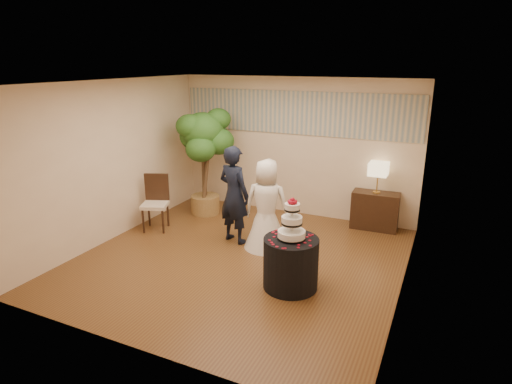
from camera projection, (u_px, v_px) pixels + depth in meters
The scene contains 15 objects.
floor at pixel (240, 259), 6.97m from camera, with size 5.00×5.00×0.00m, color brown.
ceiling at pixel (238, 82), 6.14m from camera, with size 5.00×5.00×0.00m, color white.
wall_back at pixel (295, 147), 8.72m from camera, with size 5.00×0.06×2.80m, color beige.
wall_front at pixel (129, 234), 4.39m from camera, with size 5.00×0.06×2.80m, color beige.
wall_left at pixel (113, 161), 7.56m from camera, with size 0.06×5.00×2.80m, color beige.
wall_right at pixel (410, 198), 5.55m from camera, with size 0.06×5.00×2.80m, color beige.
mural_border at pixel (295, 113), 8.49m from camera, with size 4.90×0.02×0.85m, color #A7A99B.
groom at pixel (234, 195), 7.42m from camera, with size 0.63×0.41×1.73m, color black.
bride at pixel (267, 204), 7.20m from camera, with size 0.77×0.77×1.56m, color white.
cake_table at pixel (291, 263), 6.02m from camera, with size 0.78×0.78×0.75m, color black.
wedding_cake at pixel (292, 219), 5.82m from camera, with size 0.39×0.39×0.60m, color white, non-canonical shape.
console at pixel (375, 211), 8.14m from camera, with size 0.87×0.39×0.72m, color black.
table_lamp at pixel (378, 178), 7.94m from camera, with size 0.34×0.34×0.58m, color beige, non-canonical shape.
ficus_tree at pixel (204, 162), 8.74m from camera, with size 1.06×1.06×2.23m, color #2A5B1E, non-canonical shape.
side_chair at pixel (155, 203), 8.04m from camera, with size 0.48×0.50×1.05m, color black, non-canonical shape.
Camera 1 is at (2.90, -5.63, 3.12)m, focal length 30.00 mm.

